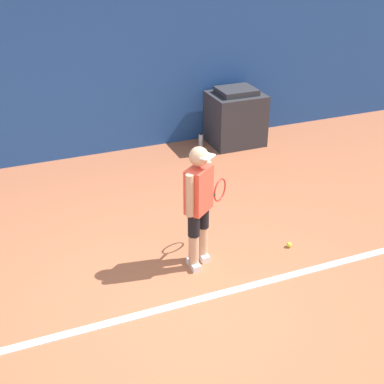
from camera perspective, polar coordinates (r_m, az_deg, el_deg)
The scene contains 7 objects.
ground_plane at distance 5.96m, azimuth -0.37°, elevation -11.43°, with size 24.00×24.00×0.00m, color #B76642.
back_wall at distance 9.12m, azimuth -10.89°, elevation 12.55°, with size 24.00×0.10×2.91m.
court_baseline at distance 5.93m, azimuth -0.20°, elevation -11.64°, with size 21.60×0.10×0.01m.
tennis_player at distance 6.09m, azimuth 0.77°, elevation -1.06°, with size 0.74×0.60×1.51m.
tennis_ball at distance 6.89m, azimuth 10.31°, elevation -5.56°, with size 0.07×0.07×0.07m.
covered_chair at distance 9.73m, azimuth 4.66°, elevation 7.93°, with size 0.93×0.79×1.03m.
water_bottle at distance 9.73m, azimuth 0.96°, elevation 5.60°, with size 0.08×0.08×0.23m.
Camera 1 is at (-1.71, -4.30, 3.76)m, focal length 50.00 mm.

